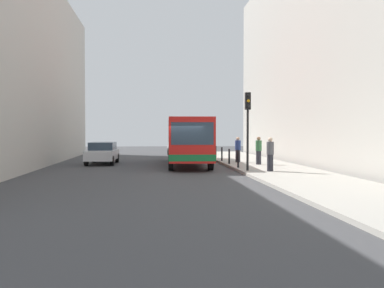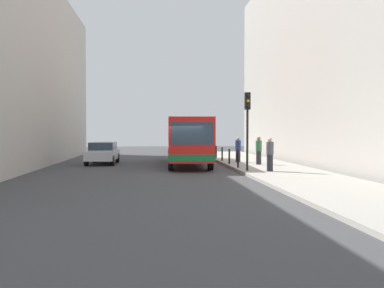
# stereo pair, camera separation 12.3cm
# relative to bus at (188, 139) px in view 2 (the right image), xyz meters

# --- Properties ---
(ground_plane) EXTENTS (80.00, 80.00, 0.00)m
(ground_plane) POSITION_rel_bus_xyz_m (-0.90, -4.74, -1.73)
(ground_plane) COLOR #424244
(sidewalk) EXTENTS (4.40, 40.00, 0.15)m
(sidewalk) POSITION_rel_bus_xyz_m (4.50, -4.74, -1.65)
(sidewalk) COLOR #ADA89E
(sidewalk) RESTS_ON ground
(building_right) EXTENTS (7.00, 32.00, 14.86)m
(building_right) POSITION_rel_bus_xyz_m (10.60, -0.74, 5.71)
(building_right) COLOR #BCB7AD
(building_right) RESTS_ON ground
(bus) EXTENTS (2.97, 11.11, 3.00)m
(bus) POSITION_rel_bus_xyz_m (0.00, 0.00, 0.00)
(bus) COLOR red
(bus) RESTS_ON ground
(car_beside_bus) EXTENTS (1.97, 4.45, 1.48)m
(car_beside_bus) POSITION_rel_bus_xyz_m (-5.68, 1.29, -0.94)
(car_beside_bus) COLOR silver
(car_beside_bus) RESTS_ON ground
(car_behind_bus) EXTENTS (2.11, 4.51, 1.48)m
(car_behind_bus) POSITION_rel_bus_xyz_m (0.17, 10.35, -0.94)
(car_behind_bus) COLOR #A5A8AD
(car_behind_bus) RESTS_ON ground
(traffic_light) EXTENTS (0.28, 0.33, 4.10)m
(traffic_light) POSITION_rel_bus_xyz_m (2.65, -6.04, 1.28)
(traffic_light) COLOR black
(traffic_light) RESTS_ON sidewalk
(bollard_near) EXTENTS (0.11, 0.11, 0.95)m
(bollard_near) POSITION_rel_bus_xyz_m (2.55, -4.10, -1.10)
(bollard_near) COLOR black
(bollard_near) RESTS_ON sidewalk
(bollard_mid) EXTENTS (0.11, 0.11, 0.95)m
(bollard_mid) POSITION_rel_bus_xyz_m (2.55, -1.30, -1.10)
(bollard_mid) COLOR black
(bollard_mid) RESTS_ON sidewalk
(bollard_far) EXTENTS (0.11, 0.11, 0.95)m
(bollard_far) POSITION_rel_bus_xyz_m (2.55, 1.51, -1.10)
(bollard_far) COLOR black
(bollard_far) RESTS_ON sidewalk
(bollard_farthest) EXTENTS (0.11, 0.11, 0.95)m
(bollard_farthest) POSITION_rel_bus_xyz_m (2.55, 4.32, -1.10)
(bollard_farthest) COLOR black
(bollard_farthest) RESTS_ON sidewalk
(pedestrian_near_signal) EXTENTS (0.38, 0.38, 1.76)m
(pedestrian_near_signal) POSITION_rel_bus_xyz_m (3.74, -6.44, -0.69)
(pedestrian_near_signal) COLOR #26262D
(pedestrian_near_signal) RESTS_ON sidewalk
(pedestrian_mid_sidewalk) EXTENTS (0.38, 0.38, 1.73)m
(pedestrian_mid_sidewalk) POSITION_rel_bus_xyz_m (4.28, -1.98, -0.71)
(pedestrian_mid_sidewalk) COLOR #26262D
(pedestrian_mid_sidewalk) RESTS_ON sidewalk
(pedestrian_far_sidewalk) EXTENTS (0.38, 0.38, 1.69)m
(pedestrian_far_sidewalk) POSITION_rel_bus_xyz_m (3.38, 0.03, -0.73)
(pedestrian_far_sidewalk) COLOR #26262D
(pedestrian_far_sidewalk) RESTS_ON sidewalk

